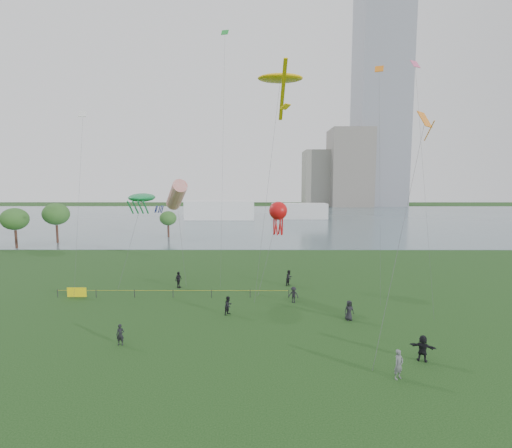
{
  "coord_description": "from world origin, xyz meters",
  "views": [
    {
      "loc": [
        0.13,
        -24.51,
        11.87
      ],
      "look_at": [
        0.0,
        10.0,
        8.0
      ],
      "focal_mm": 26.0,
      "sensor_mm": 36.0,
      "label": 1
    }
  ],
  "objects_px": {
    "fence": "(114,292)",
    "kite_stingray": "(280,79)",
    "kite_octopus": "(278,211)",
    "kite_flyer": "(399,364)"
  },
  "relations": [
    {
      "from": "kite_octopus",
      "to": "fence",
      "type": "bearing_deg",
      "value": 179.24
    },
    {
      "from": "kite_flyer",
      "to": "kite_octopus",
      "type": "xyz_separation_m",
      "value": [
        -6.09,
        22.59,
        7.55
      ]
    },
    {
      "from": "fence",
      "to": "kite_stingray",
      "type": "height_order",
      "value": "kite_stingray"
    },
    {
      "from": "fence",
      "to": "kite_flyer",
      "type": "distance_m",
      "value": 28.34
    },
    {
      "from": "fence",
      "to": "kite_octopus",
      "type": "height_order",
      "value": "kite_octopus"
    },
    {
      "from": "kite_octopus",
      "to": "kite_flyer",
      "type": "bearing_deg",
      "value": -96.69
    },
    {
      "from": "kite_stingray",
      "to": "kite_octopus",
      "type": "bearing_deg",
      "value": 98.68
    },
    {
      "from": "kite_flyer",
      "to": "kite_octopus",
      "type": "bearing_deg",
      "value": 74.4
    },
    {
      "from": "fence",
      "to": "kite_stingray",
      "type": "xyz_separation_m",
      "value": [
        17.28,
        3.19,
        22.19
      ]
    },
    {
      "from": "kite_flyer",
      "to": "kite_octopus",
      "type": "distance_m",
      "value": 24.59
    }
  ]
}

